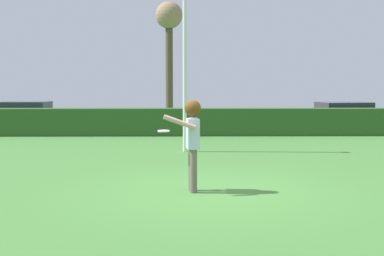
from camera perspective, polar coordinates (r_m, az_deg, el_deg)
ground_plane at (r=9.88m, az=2.20°, el=-7.15°), size 60.00×60.00×0.00m
person at (r=9.65m, az=0.02°, el=-0.71°), size 0.72×0.63×1.78m
frisbee at (r=9.79m, az=-3.24°, el=-0.34°), size 0.23×0.23×0.03m
lamppost at (r=15.41m, az=-0.83°, el=8.82°), size 0.24×0.24×5.58m
hedge_row at (r=20.34m, az=0.65°, el=0.71°), size 25.82×0.90×1.09m
parked_car_green at (r=24.85m, az=-18.42°, el=1.57°), size 4.24×1.89×1.25m
parked_car_red at (r=23.88m, az=16.81°, el=1.48°), size 4.42×2.37×1.25m
birch_tree at (r=28.06m, az=-2.62°, el=11.32°), size 1.48×1.48×6.56m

